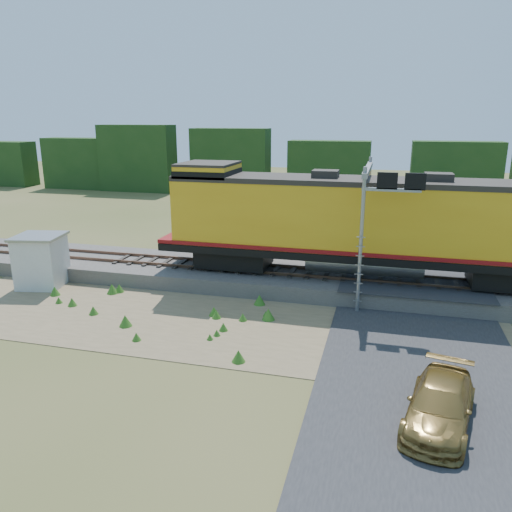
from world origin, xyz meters
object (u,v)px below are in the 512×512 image
(locomotive, at_px, (360,222))
(shed, at_px, (41,261))
(car, at_px, (440,405))
(signal_gantry, at_px, (373,197))

(locomotive, xyz_separation_m, shed, (-16.13, -3.30, -2.24))
(locomotive, distance_m, car, 11.84)
(locomotive, distance_m, shed, 16.62)
(locomotive, xyz_separation_m, signal_gantry, (0.55, -0.65, 1.36))
(locomotive, relative_size, car, 4.91)
(shed, relative_size, signal_gantry, 0.42)
(shed, distance_m, car, 20.74)
(locomotive, height_order, signal_gantry, signal_gantry)
(signal_gantry, distance_m, car, 11.55)
(shed, xyz_separation_m, signal_gantry, (16.69, 2.65, 3.60))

